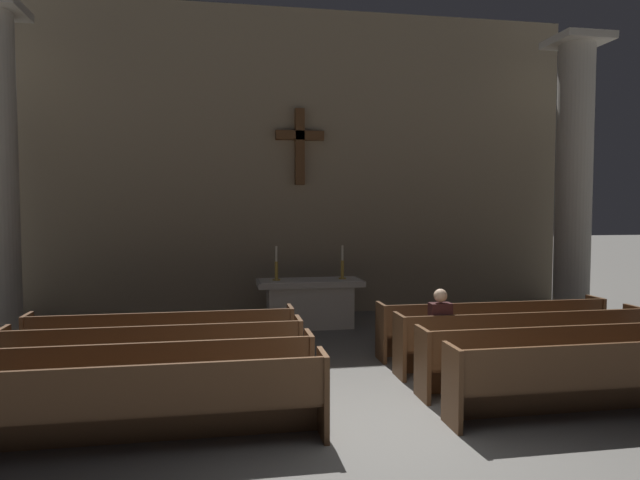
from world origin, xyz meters
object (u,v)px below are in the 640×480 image
(pew_left_row_2, at_px, (149,378))
(pew_right_row_1, at_px, (607,378))
(pew_left_row_4, at_px, (164,341))
(pew_right_row_4, at_px, (492,328))
(candlestick_right, at_px, (342,268))
(pew_left_row_3, at_px, (157,357))
(pew_right_row_2, at_px, (559,357))
(pew_left_row_1, at_px, (137,406))
(pew_right_row_3, at_px, (522,341))
(lone_worshipper, at_px, (438,330))
(altar, at_px, (310,302))
(candlestick_left, at_px, (276,269))
(column_right_second, at_px, (574,184))

(pew_left_row_2, bearing_deg, pew_right_row_1, -10.10)
(pew_left_row_4, xyz_separation_m, pew_right_row_4, (5.41, 0.00, 0.00))
(candlestick_right, bearing_deg, pew_left_row_3, -132.22)
(pew_right_row_2, bearing_deg, pew_left_row_2, 180.00)
(pew_left_row_1, bearing_deg, pew_left_row_3, 90.00)
(pew_left_row_1, xyz_separation_m, pew_left_row_4, (0.00, 2.89, 0.00))
(pew_right_row_4, bearing_deg, pew_left_row_1, -151.89)
(pew_left_row_1, bearing_deg, pew_right_row_3, 19.60)
(pew_left_row_2, xyz_separation_m, pew_right_row_2, (5.41, 0.00, 0.00))
(pew_left_row_3, bearing_deg, pew_left_row_4, 90.00)
(pew_right_row_4, bearing_deg, lone_worshipper, -145.58)
(pew_right_row_3, xyz_separation_m, candlestick_right, (-2.01, 3.75, 0.76))
(pew_right_row_1, bearing_deg, pew_left_row_1, 180.00)
(pew_left_row_3, xyz_separation_m, pew_right_row_3, (5.41, 0.00, 0.00))
(pew_left_row_4, relative_size, pew_right_row_3, 1.00)
(pew_right_row_3, bearing_deg, candlestick_right, 118.13)
(pew_left_row_2, distance_m, pew_left_row_4, 1.93)
(pew_left_row_1, distance_m, pew_right_row_4, 6.14)
(pew_right_row_4, bearing_deg, pew_left_row_3, -169.90)
(pew_right_row_4, bearing_deg, candlestick_right, 125.72)
(pew_left_row_2, distance_m, pew_right_row_4, 5.75)
(pew_left_row_1, bearing_deg, pew_left_row_2, 90.00)
(pew_left_row_4, bearing_deg, altar, 45.87)
(pew_left_row_4, relative_size, candlestick_left, 5.58)
(pew_left_row_3, distance_m, pew_right_row_4, 5.50)
(candlestick_right, bearing_deg, pew_left_row_1, -120.95)
(pew_left_row_4, xyz_separation_m, column_right_second, (8.67, 2.67, 2.58))
(pew_left_row_2, xyz_separation_m, altar, (2.71, 4.72, 0.06))
(pew_left_row_2, distance_m, altar, 5.44)
(pew_right_row_2, bearing_deg, pew_right_row_4, 90.00)
(pew_left_row_3, bearing_deg, pew_right_row_2, -10.10)
(pew_right_row_1, relative_size, column_right_second, 0.63)
(pew_left_row_2, relative_size, pew_right_row_1, 1.00)
(pew_left_row_1, bearing_deg, altar, 64.53)
(pew_left_row_3, xyz_separation_m, pew_right_row_4, (5.41, 0.96, 0.00))
(pew_left_row_3, xyz_separation_m, pew_right_row_1, (5.41, -1.93, 0.00))
(pew_right_row_1, bearing_deg, pew_right_row_4, 90.00)
(candlestick_right, distance_m, lone_worshipper, 3.81)
(pew_left_row_1, distance_m, lone_worshipper, 4.52)
(pew_right_row_3, distance_m, lone_worshipper, 1.37)
(pew_left_row_3, height_order, lone_worshipper, lone_worshipper)
(pew_right_row_2, bearing_deg, pew_left_row_1, -169.90)
(column_right_second, distance_m, lone_worshipper, 6.30)
(pew_left_row_3, relative_size, altar, 1.81)
(pew_right_row_4, bearing_deg, column_right_second, 39.28)
(candlestick_right, bearing_deg, altar, 180.00)
(pew_left_row_4, bearing_deg, lone_worshipper, -12.82)
(pew_left_row_3, xyz_separation_m, altar, (2.71, 3.75, 0.06))
(altar, bearing_deg, pew_left_row_2, -119.84)
(pew_left_row_4, height_order, altar, altar)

